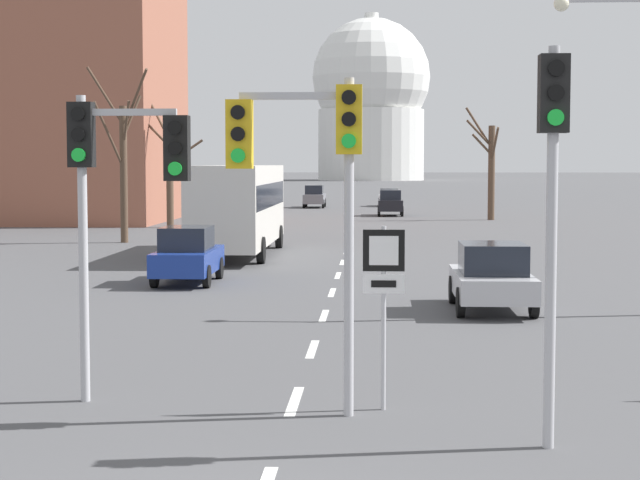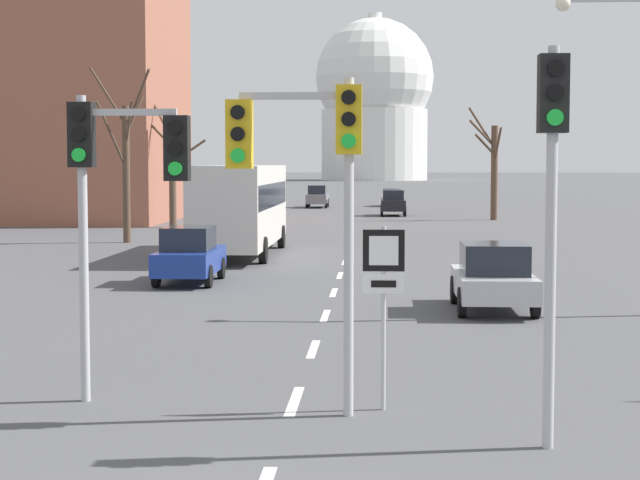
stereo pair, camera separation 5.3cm
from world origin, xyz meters
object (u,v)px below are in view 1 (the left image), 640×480
Objects in this scene: traffic_signal_near_left at (116,172)px; sedan_mid_centre at (390,203)px; traffic_signal_near_right at (553,170)px; route_sign_post at (384,285)px; sedan_near_right at (492,276)px; sedan_far_left at (389,197)px; street_lamp_right at (637,116)px; city_bus at (239,203)px; traffic_signal_centre_tall at (310,161)px; sedan_far_right at (188,255)px; sedan_near_left at (314,196)px.

traffic_signal_near_left is 1.20× the size of sedan_mid_centre.
route_sign_post is at bearing 136.31° from traffic_signal_near_right.
sedan_far_left is (-1.77, 62.75, -0.07)m from sedan_near_right.
traffic_signal_near_left is at bearing 159.16° from traffic_signal_near_right.
sedan_near_right is (-3.25, 0.59, -3.84)m from street_lamp_right.
traffic_signal_near_left is 12.51m from sedan_near_right.
city_bus is (-1.45, 25.31, -1.40)m from traffic_signal_near_left.
street_lamp_right reaches higher than traffic_signal_centre_tall.
sedan_mid_centre is 41.80m from sedan_far_right.
street_lamp_right reaches higher than sedan_far_left.
street_lamp_right is 47.78m from sedan_mid_centre.
street_lamp_right is at bearing -79.65° from sedan_near_left.
traffic_signal_near_left is 13.89m from street_lamp_right.
traffic_signal_centre_tall is 1.78× the size of route_sign_post.
sedan_near_right is (7.79, -59.86, -0.06)m from sedan_near_left.
sedan_near_left is at bearing 89.35° from sedan_far_right.
street_lamp_right reaches higher than city_bus.
city_bus reaches higher than sedan_near_right.
traffic_signal_centre_tall is 71.01m from sedan_near_left.
sedan_far_left is 0.38× the size of city_bus.
traffic_signal_centre_tall is 1.25× the size of sedan_mid_centre.
city_bus is (-6.32, -47.71, 1.29)m from sedan_far_left.
street_lamp_right is at bearing 59.31° from route_sign_post.
traffic_signal_near_left is 0.61× the size of street_lamp_right.
route_sign_post is 0.62× the size of sedan_near_left.
sedan_near_right is at bearing 71.28° from traffic_signal_centre_tall.
street_lamp_right reaches higher than sedan_far_right.
sedan_far_left is (-5.02, 63.34, -3.91)m from street_lamp_right.
traffic_signal_near_right is at bearing -84.35° from sedan_near_left.
route_sign_post is 73.35m from sedan_far_left.
street_lamp_right is (5.94, 10.00, 2.84)m from route_sign_post.
traffic_signal_near_left is at bearing -83.64° from sedan_far_right.
route_sign_post is at bearing -78.09° from city_bus.
street_lamp_right is 1.86× the size of sedan_far_right.
sedan_far_left is at bearing 86.18° from traffic_signal_near_left.
sedan_far_right is at bearing -99.01° from sedan_mid_centre.
route_sign_post reaches higher than sedan_far_right.
street_lamp_right is 1.83× the size of sedan_near_right.
traffic_signal_near_left is 1.06× the size of sedan_near_left.
sedan_far_left is 1.02× the size of sedan_far_right.
city_bus is (-7.47, 27.60, -1.44)m from traffic_signal_near_right.
sedan_near_left is (-11.04, 60.45, -3.78)m from street_lamp_right.
sedan_far_left is (6.02, 2.89, -0.14)m from sedan_near_left.
street_lamp_right is 13.69m from sedan_far_right.
city_bus is at bearing 125.97° from street_lamp_right.
sedan_far_left is at bearing 83.39° from sedan_far_right.
sedan_mid_centre is (1.86, 57.75, -2.71)m from traffic_signal_centre_tall.
traffic_signal_near_left is 57.30m from sedan_mid_centre.
traffic_signal_near_right is at bearing -20.84° from traffic_signal_near_left.
traffic_signal_near_right is 0.67× the size of street_lamp_right.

